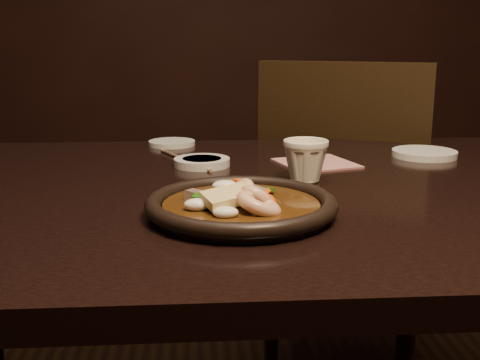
{
  "coord_description": "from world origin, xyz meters",
  "views": [
    {
      "loc": [
        -0.21,
        -0.97,
        1.0
      ],
      "look_at": [
        -0.16,
        -0.16,
        0.8
      ],
      "focal_mm": 45.0,
      "sensor_mm": 36.0,
      "label": 1
    }
  ],
  "objects": [
    {
      "name": "table",
      "position": [
        0.0,
        0.0,
        0.67
      ],
      "size": [
        1.6,
        0.9,
        0.75
      ],
      "color": "black",
      "rests_on": "floor"
    },
    {
      "name": "chair",
      "position": [
        0.19,
        0.58,
        0.51
      ],
      "size": [
        0.58,
        0.58,
        0.93
      ],
      "rotation": [
        0.0,
        0.0,
        2.73
      ],
      "color": "black",
      "rests_on": "floor"
    },
    {
      "name": "stirfry",
      "position": [
        -0.16,
        -0.17,
        0.77
      ],
      "size": [
        0.14,
        0.16,
        0.06
      ],
      "color": "#39200A",
      "rests_on": "plate"
    },
    {
      "name": "saucer_right",
      "position": [
        0.25,
        0.22,
        0.76
      ],
      "size": [
        0.13,
        0.13,
        0.01
      ],
      "primitive_type": "cylinder",
      "color": "white",
      "rests_on": "table"
    },
    {
      "name": "soy_dish",
      "position": [
        -0.21,
        0.16,
        0.76
      ],
      "size": [
        0.11,
        0.11,
        0.02
      ],
      "primitive_type": "cylinder",
      "color": "white",
      "rests_on": "table"
    },
    {
      "name": "tea_cup",
      "position": [
        -0.03,
        0.02,
        0.79
      ],
      "size": [
        0.09,
        0.08,
        0.08
      ],
      "primitive_type": "imported",
      "rotation": [
        0.0,
        0.0,
        -0.11
      ],
      "color": "white",
      "rests_on": "table"
    },
    {
      "name": "chopsticks",
      "position": [
        -0.24,
        0.21,
        0.75
      ],
      "size": [
        0.11,
        0.21,
        0.01
      ],
      "rotation": [
        0.0,
        0.0,
        0.45
      ],
      "color": "#A87F60",
      "rests_on": "table"
    },
    {
      "name": "saucer_left",
      "position": [
        -0.27,
        0.39,
        0.76
      ],
      "size": [
        0.11,
        0.11,
        0.01
      ],
      "primitive_type": "cylinder",
      "color": "white",
      "rests_on": "table"
    },
    {
      "name": "napkin",
      "position": [
        0.02,
        0.16,
        0.75
      ],
      "size": [
        0.17,
        0.17,
        0.0
      ],
      "primitive_type": "cube",
      "rotation": [
        0.0,
        0.0,
        0.29
      ],
      "color": "#B87571",
      "rests_on": "table"
    },
    {
      "name": "plate",
      "position": [
        -0.16,
        -0.17,
        0.76
      ],
      "size": [
        0.27,
        0.27,
        0.03
      ],
      "color": "black",
      "rests_on": "table"
    }
  ]
}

